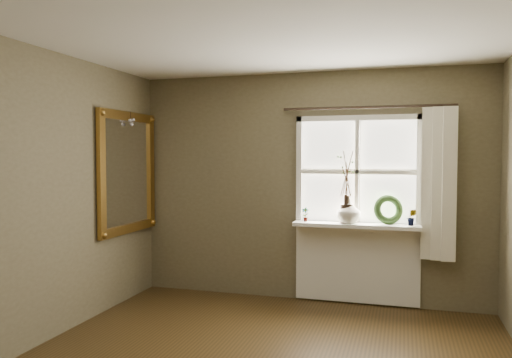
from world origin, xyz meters
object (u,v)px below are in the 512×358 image
object	(u,v)px
cream_vase	(349,211)
gilt_mirror	(128,172)
wreath	(388,213)
dark_jug	(346,214)

from	to	relation	value
cream_vase	gilt_mirror	size ratio (longest dim) A/B	0.19
wreath	dark_jug	bearing A→B (deg)	163.69
dark_jug	wreath	bearing A→B (deg)	5.19
dark_jug	cream_vase	distance (m)	0.04
wreath	gilt_mirror	bearing A→B (deg)	168.69
cream_vase	wreath	bearing A→B (deg)	5.49
wreath	gilt_mirror	distance (m)	2.93
dark_jug	gilt_mirror	world-z (taller)	gilt_mirror
gilt_mirror	cream_vase	bearing A→B (deg)	10.98
wreath	gilt_mirror	size ratio (longest dim) A/B	0.24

